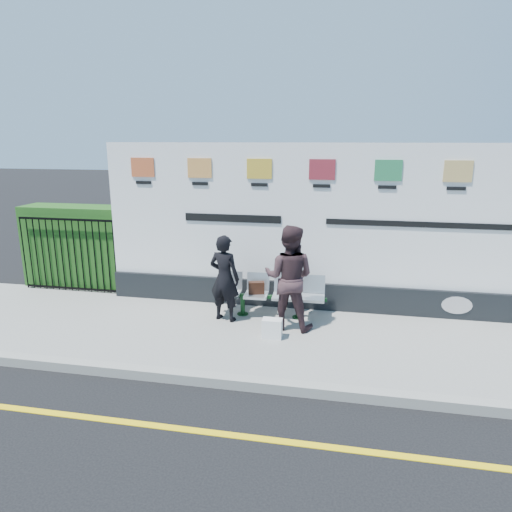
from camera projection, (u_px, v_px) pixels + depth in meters
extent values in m
plane|color=black|center=(250.00, 438.00, 5.01)|extent=(80.00, 80.00, 0.00)
cube|color=gray|center=(281.00, 338.00, 7.37)|extent=(14.00, 3.00, 0.12)
cube|color=gray|center=(265.00, 385.00, 5.94)|extent=(14.00, 0.18, 0.14)
cube|color=yellow|center=(250.00, 437.00, 5.01)|extent=(14.00, 0.10, 0.01)
cube|color=black|center=(318.00, 295.00, 8.48)|extent=(8.00, 0.30, 0.50)
cube|color=white|center=(321.00, 215.00, 8.11)|extent=(8.00, 0.14, 2.50)
cube|color=#205018|center=(80.00, 246.00, 9.70)|extent=(2.35, 0.70, 1.70)
imported|color=black|center=(224.00, 278.00, 7.78)|extent=(0.62, 0.48, 1.51)
imported|color=#372327|center=(289.00, 278.00, 7.44)|extent=(0.91, 0.74, 1.73)
cube|color=black|center=(256.00, 288.00, 8.04)|extent=(0.30, 0.19, 0.22)
cube|color=silver|center=(272.00, 328.00, 7.21)|extent=(0.31, 0.19, 0.31)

